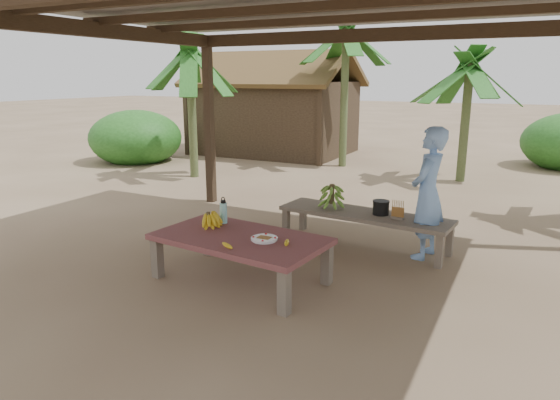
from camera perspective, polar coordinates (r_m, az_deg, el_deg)
The scene contains 17 objects.
ground at distance 5.64m, azimuth 2.52°, elevation -8.38°, with size 80.00×80.00×0.00m, color brown.
pavilion at distance 5.25m, azimuth 2.65°, elevation 20.90°, with size 6.60×5.60×2.95m.
work_table at distance 5.32m, azimuth -4.56°, elevation -4.80°, with size 1.89×1.18×0.50m.
bench at distance 6.47m, azimuth 9.58°, elevation -1.93°, with size 2.25×0.81×0.45m.
ripe_banana_bunch at distance 5.66m, azimuth -8.18°, elevation -2.09°, with size 0.30×0.26×0.18m, color yellow, non-canonical shape.
plate at distance 5.14m, azimuth -1.81°, elevation -4.47°, with size 0.28×0.28×0.04m.
loose_banana_front at distance 4.96m, azimuth -6.04°, elevation -5.20°, with size 0.04×0.16×0.04m, color yellow.
loose_banana_side at distance 5.02m, azimuth 0.78°, elevation -4.89°, with size 0.04×0.14×0.04m, color yellow.
water_flask at distance 5.75m, azimuth -6.48°, elevation -1.38°, with size 0.08×0.08×0.31m.
green_banana_stalk at distance 6.60m, azimuth 5.95°, elevation 0.52°, with size 0.29×0.29×0.34m, color #598C2D, non-canonical shape.
cooking_pot at distance 6.39m, azimuth 11.46°, elevation -0.89°, with size 0.20×0.20×0.17m, color black.
skewer_rack at distance 6.22m, azimuth 13.32°, elevation -1.08°, with size 0.18×0.08×0.24m, color #A57F47, non-canonical shape.
woman at distance 6.17m, azimuth 16.52°, elevation 0.73°, with size 0.58×0.38×1.59m, color #7EAAEE.
hut at distance 14.42m, azimuth -0.52°, elevation 9.81°, with size 4.40×3.43×2.85m.
banana_plant_n at distance 10.98m, azimuth 20.80°, elevation 12.99°, with size 1.80×1.80×2.60m.
banana_plant_nw at distance 12.24m, azimuth 7.55°, elevation 17.59°, with size 1.80×1.80×3.44m.
banana_plant_w at distance 10.95m, azimuth -10.26°, elevation 15.02°, with size 1.80×1.80×2.87m.
Camera 1 is at (2.15, -4.76, 2.14)m, focal length 32.00 mm.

